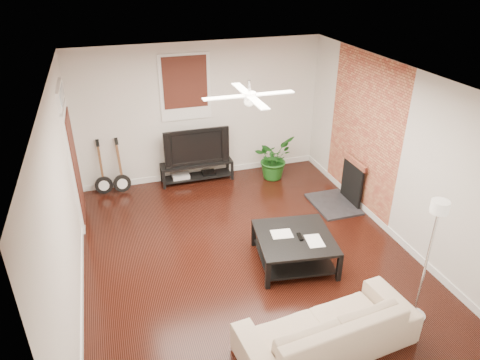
{
  "coord_description": "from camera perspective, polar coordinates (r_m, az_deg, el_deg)",
  "views": [
    {
      "loc": [
        -1.82,
        -5.35,
        4.27
      ],
      "look_at": [
        0.0,
        0.4,
        1.15
      ],
      "focal_mm": 33.0,
      "sensor_mm": 36.0,
      "label": 1
    }
  ],
  "objects": [
    {
      "name": "tv",
      "position": [
        9.01,
        -5.78,
        4.52
      ],
      "size": [
        1.33,
        0.17,
        0.76
      ],
      "primitive_type": "imported",
      "color": "black",
      "rests_on": "tv_stand"
    },
    {
      "name": "guitar_right",
      "position": [
        8.88,
        -15.26,
        1.63
      ],
      "size": [
        0.37,
        0.29,
        1.12
      ],
      "primitive_type": null,
      "rotation": [
        0.0,
        0.0,
        0.13
      ],
      "color": "black",
      "rests_on": "floor"
    },
    {
      "name": "guitar_left",
      "position": [
        8.91,
        -17.5,
        1.4
      ],
      "size": [
        0.35,
        0.25,
        1.12
      ],
      "primitive_type": null,
      "rotation": [
        0.0,
        0.0,
        0.03
      ],
      "color": "black",
      "rests_on": "floor"
    },
    {
      "name": "room",
      "position": [
        6.34,
        1.09,
        0.42
      ],
      "size": [
        5.01,
        6.01,
        2.81
      ],
      "color": "black",
      "rests_on": "ground"
    },
    {
      "name": "sofa",
      "position": [
        5.61,
        11.22,
        -18.15
      ],
      "size": [
        2.23,
        1.06,
        0.63
      ],
      "primitive_type": "imported",
      "rotation": [
        0.0,
        0.0,
        3.24
      ],
      "color": "tan",
      "rests_on": "floor"
    },
    {
      "name": "tv_stand",
      "position": [
        9.23,
        -5.58,
        1.11
      ],
      "size": [
        1.48,
        0.39,
        0.41
      ],
      "primitive_type": "cube",
      "color": "black",
      "rests_on": "floor"
    },
    {
      "name": "potted_plant",
      "position": [
        9.25,
        4.33,
        2.87
      ],
      "size": [
        1.06,
        1.05,
        0.89
      ],
      "primitive_type": "imported",
      "rotation": [
        0.0,
        0.0,
        0.68
      ],
      "color": "#1B5919",
      "rests_on": "floor"
    },
    {
      "name": "brick_accent",
      "position": [
        8.19,
        15.61,
        5.81
      ],
      "size": [
        0.02,
        2.2,
        2.8
      ],
      "primitive_type": "cube",
      "color": "#AF4C38",
      "rests_on": "floor"
    },
    {
      "name": "coffee_table",
      "position": [
        6.87,
        7.0,
        -8.83
      ],
      "size": [
        1.27,
        1.27,
        0.47
      ],
      "primitive_type": "cube",
      "rotation": [
        0.0,
        0.0,
        -0.14
      ],
      "color": "black",
      "rests_on": "floor"
    },
    {
      "name": "door_left",
      "position": [
        7.88,
        -20.82,
        2.95
      ],
      "size": [
        0.08,
        1.0,
        2.5
      ],
      "primitive_type": "cube",
      "color": "white",
      "rests_on": "wall_left"
    },
    {
      "name": "floor_lamp",
      "position": [
        5.97,
        22.96,
        -9.79
      ],
      "size": [
        0.32,
        0.32,
        1.76
      ],
      "primitive_type": null,
      "rotation": [
        0.0,
        0.0,
        0.1
      ],
      "color": "silver",
      "rests_on": "floor"
    },
    {
      "name": "ceiling_fan",
      "position": [
        5.89,
        1.19,
        10.89
      ],
      "size": [
        1.24,
        1.24,
        0.32
      ],
      "primitive_type": null,
      "color": "white",
      "rests_on": "ceiling"
    },
    {
      "name": "fireplace",
      "position": [
        8.42,
        13.16,
        -0.31
      ],
      "size": [
        0.8,
        1.1,
        0.92
      ],
      "primitive_type": "cube",
      "color": "black",
      "rests_on": "floor"
    },
    {
      "name": "window_back",
      "position": [
        8.77,
        -7.09,
        11.81
      ],
      "size": [
        1.0,
        0.06,
        1.3
      ],
      "primitive_type": "cube",
      "color": "#38160F",
      "rests_on": "wall_back"
    }
  ]
}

